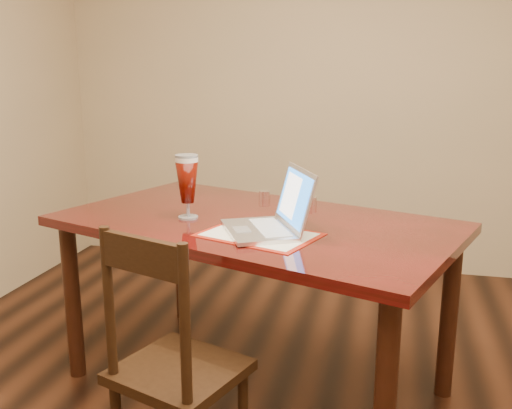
# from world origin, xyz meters

# --- Properties ---
(dining_table) EXTENTS (1.97, 1.51, 1.11)m
(dining_table) POSITION_xyz_m (-0.36, 0.68, 0.73)
(dining_table) COLOR #520B0B
(dining_table) RESTS_ON ground
(dining_chair) EXTENTS (0.52, 0.51, 0.97)m
(dining_chair) POSITION_xyz_m (-0.49, -0.02, 0.46)
(dining_chair) COLOR black
(dining_chair) RESTS_ON ground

